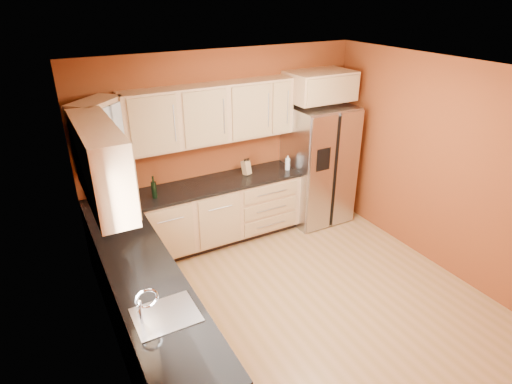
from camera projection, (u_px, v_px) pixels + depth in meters
floor at (301, 303)px, 4.94m from camera, size 4.00×4.00×0.00m
ceiling at (314, 73)px, 3.82m from camera, size 4.00×4.00×0.00m
wall_back at (225, 146)px, 5.96m from camera, size 4.00×0.04×2.60m
wall_front at (482, 324)px, 2.80m from camera, size 4.00×0.04×2.60m
wall_left at (106, 255)px, 3.52m from camera, size 0.04×4.00×2.60m
wall_right at (441, 167)px, 5.24m from camera, size 0.04×4.00×2.60m
base_cabinets_back at (200, 218)px, 5.86m from camera, size 2.90×0.60×0.88m
base_cabinets_left at (153, 323)px, 4.02m from camera, size 0.60×2.80×0.88m
countertop_back at (198, 188)px, 5.65m from camera, size 2.90×0.62×0.04m
countertop_left at (149, 283)px, 3.82m from camera, size 0.62×2.80×0.04m
upper_cabinets_back at (211, 114)px, 5.50m from camera, size 2.30×0.33×0.75m
upper_cabinets_left at (100, 164)px, 3.94m from camera, size 0.33×1.35×0.75m
corner_upper_cabinet at (100, 133)px, 4.76m from camera, size 0.67×0.67×0.75m
over_fridge_cabinet at (320, 86)px, 5.99m from camera, size 0.92×0.60×0.40m
refrigerator at (318, 164)px, 6.43m from camera, size 0.90×0.75×1.78m
window at (118, 260)px, 3.02m from camera, size 0.03×0.90×1.00m
sink_faucet at (164, 301)px, 3.35m from camera, size 0.50×0.42×0.30m
canister_left at (125, 194)px, 5.21m from camera, size 0.13×0.13×0.19m
canister_right at (101, 197)px, 5.12m from camera, size 0.13×0.13×0.20m
wine_bottle_a at (115, 190)px, 5.16m from camera, size 0.10×0.10×0.32m
wine_bottle_b at (154, 187)px, 5.28m from camera, size 0.08×0.08×0.29m
knife_block at (246, 168)px, 5.98m from camera, size 0.12×0.12×0.20m
soap_dispenser at (288, 163)px, 6.12m from camera, size 0.09×0.09×0.21m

